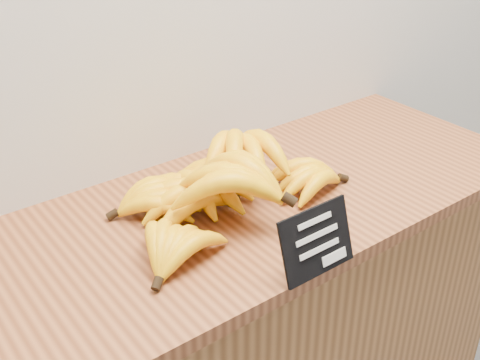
% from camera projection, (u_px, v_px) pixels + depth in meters
% --- Properties ---
extents(counter_top, '(1.46, 0.54, 0.03)m').
position_uv_depth(counter_top, '(225.00, 215.00, 1.24)').
color(counter_top, brown).
rests_on(counter_top, counter).
extents(chalkboard_sign, '(0.15, 0.04, 0.12)m').
position_uv_depth(chalkboard_sign, '(317.00, 241.00, 1.03)').
color(chalkboard_sign, black).
rests_on(chalkboard_sign, counter_top).
extents(banana_pile, '(0.54, 0.35, 0.13)m').
position_uv_depth(banana_pile, '(217.00, 187.00, 1.20)').
color(banana_pile, yellow).
rests_on(banana_pile, counter_top).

